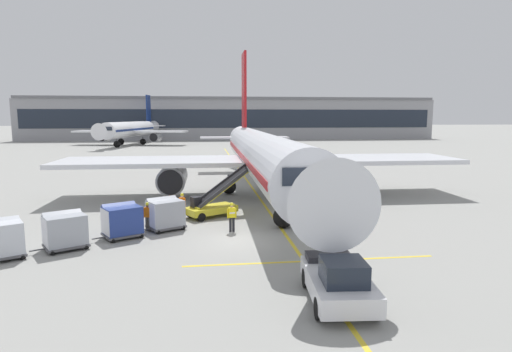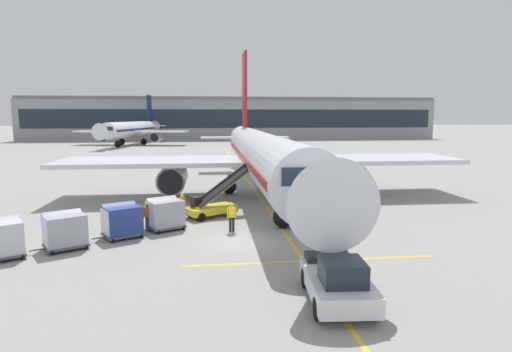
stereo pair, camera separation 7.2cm
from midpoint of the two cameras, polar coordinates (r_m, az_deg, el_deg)
name	(u,v)px [view 1 (the left image)]	position (r m, az deg, el deg)	size (l,w,h in m)	color
ground_plane	(239,240)	(23.74, -2.41, -8.56)	(600.00, 600.00, 0.00)	gray
parked_airplane	(261,155)	(36.49, 0.68, 2.81)	(33.67, 43.42, 14.43)	silver
belt_loader	(214,203)	(29.25, -5.72, -3.57)	(5.04, 3.67, 3.42)	gold
baggage_cart_lead	(165,213)	(26.29, -12.07, -4.85)	(2.76, 2.37, 1.91)	#515156
baggage_cart_second	(122,220)	(25.18, -17.48, -5.61)	(2.76, 2.37, 1.91)	#515156
baggage_cart_third	(65,230)	(24.09, -24.16, -6.56)	(2.76, 2.37, 1.91)	#515156
baggage_cart_fourth	(0,239)	(23.85, -31.01, -7.15)	(2.76, 2.37, 1.91)	#515156
pushback_tug	(338,281)	(16.29, 10.76, -13.51)	(2.45, 4.56, 1.83)	silver
ground_crew_by_loader	(148,215)	(26.12, -14.27, -5.01)	(0.55, 0.35, 1.74)	#514C42
ground_crew_by_carts	(232,215)	(25.27, -3.31, -5.21)	(0.56, 0.30, 1.74)	black
ground_crew_marshaller	(182,204)	(28.69, -9.85, -3.72)	(0.44, 0.44, 1.74)	#514C42
safety_cone_engine_keepout	(170,200)	(33.53, -11.48, -3.15)	(0.70, 0.70, 0.78)	black
apron_guidance_line_lead_in	(259,197)	(36.13, 0.32, -2.80)	(0.20, 110.00, 0.01)	yellow
apron_guidance_line_stop_bar	(311,261)	(20.67, 7.24, -11.15)	(12.00, 0.20, 0.01)	yellow
terminal_building	(233,119)	(129.65, -3.14, 7.64)	(119.28, 15.04, 12.21)	#939399
distant_airplane	(130,130)	(105.52, -16.37, 5.93)	(26.92, 35.45, 12.31)	white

